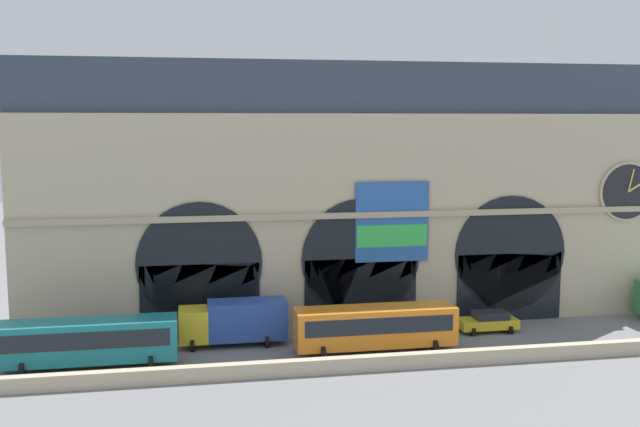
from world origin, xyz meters
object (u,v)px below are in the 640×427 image
object	(u,v)px
bus_west	(89,341)
bus_center	(375,326)
car_mideast	(488,321)
box_truck_midwest	(235,321)

from	to	relation	value
bus_west	bus_center	distance (m)	18.73
bus_center	car_mideast	size ratio (longest dim) A/B	2.50
bus_west	car_mideast	bearing A→B (deg)	6.20
bus_center	bus_west	bearing A→B (deg)	179.76
box_truck_midwest	car_mideast	xyz separation A→B (m)	(18.86, -0.21, -0.90)
bus_center	car_mideast	distance (m)	10.08
box_truck_midwest	car_mideast	distance (m)	18.88
bus_west	box_truck_midwest	world-z (taller)	box_truck_midwest
bus_west	bus_center	bearing A→B (deg)	-0.24
bus_west	car_mideast	distance (m)	28.44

